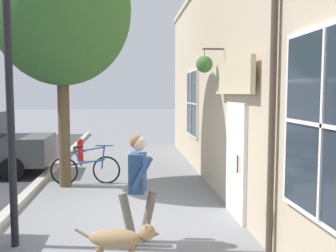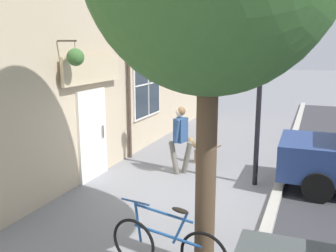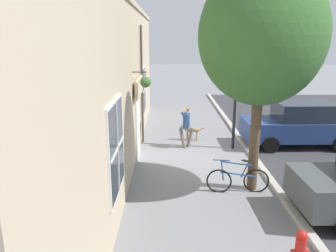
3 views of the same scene
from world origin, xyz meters
name	(u,v)px [view 1 (image 1 of 3)]	position (x,y,z in m)	size (l,w,h in m)	color
ground_plane	(117,215)	(0.00, 0.00, 0.00)	(90.00, 90.00, 0.00)	gray
storefront_facade	(242,72)	(-2.34, -0.01, 2.67)	(0.95, 18.00, 5.34)	#C6B293
pedestrian_walking	(138,179)	(-0.37, 1.35, 0.99)	(0.61, 0.61, 1.66)	#6B665B
dog_on_leash	(121,239)	(-0.12, 2.32, 0.46)	(1.07, 0.38, 0.69)	#997A51
street_tree_by_curb	(61,12)	(1.33, -2.31, 4.16)	(3.27, 2.94, 6.04)	brown
leaning_bicycle	(86,169)	(0.86, -2.55, 0.38)	(1.74, 0.15, 1.00)	black
street_lamp	(7,24)	(1.46, 1.25, 3.23)	(0.32, 0.32, 4.97)	black
fire_hydrant	(80,149)	(1.38, -5.68, 0.40)	(0.34, 0.20, 0.77)	red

